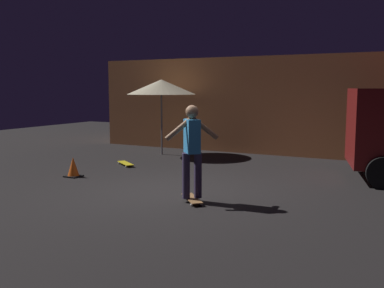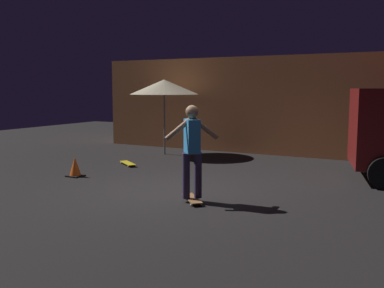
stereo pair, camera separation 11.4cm
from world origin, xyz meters
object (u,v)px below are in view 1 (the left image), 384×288
object	(u,v)px
skateboard_ridden	(192,199)
traffic_cone	(73,168)
patio_umbrella	(161,87)
skateboard_spare	(126,163)
skater	(192,145)

from	to	relation	value
skateboard_ridden	traffic_cone	bearing A→B (deg)	167.87
patio_umbrella	skateboard_spare	world-z (taller)	patio_umbrella
skateboard_spare	traffic_cone	bearing A→B (deg)	-95.03
skater	patio_umbrella	bearing A→B (deg)	126.78
patio_umbrella	skater	world-z (taller)	patio_umbrella
traffic_cone	patio_umbrella	bearing A→B (deg)	90.61
patio_umbrella	skater	xyz separation A→B (m)	(3.53, -4.73, -1.04)
skateboard_spare	traffic_cone	xyz separation A→B (m)	(-0.16, -1.81, 0.16)
skateboard_ridden	skater	bearing A→B (deg)	153.43
skateboard_ridden	traffic_cone	world-z (taller)	traffic_cone
skateboard_ridden	skateboard_spare	size ratio (longest dim) A/B	0.94
skater	traffic_cone	distance (m)	3.67
patio_umbrella	skateboard_ridden	bearing A→B (deg)	-53.22
patio_umbrella	traffic_cone	xyz separation A→B (m)	(0.04, -3.98, -1.86)
skateboard_ridden	skater	distance (m)	0.98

